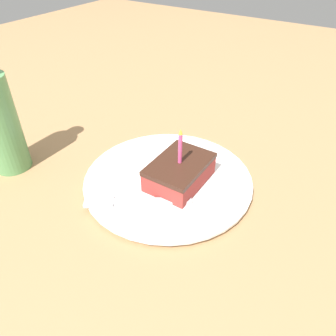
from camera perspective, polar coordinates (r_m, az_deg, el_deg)
ground_plane at (r=0.60m, az=1.77°, el=-2.98°), size 2.40×2.40×0.04m
plate at (r=0.56m, az=-0.00°, el=-2.07°), size 0.29×0.29×0.01m
cake_slice at (r=0.54m, az=2.03°, el=-0.65°), size 0.08×0.11×0.10m
fork at (r=0.51m, az=-6.67°, el=-5.80°), size 0.15×0.11×0.01m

